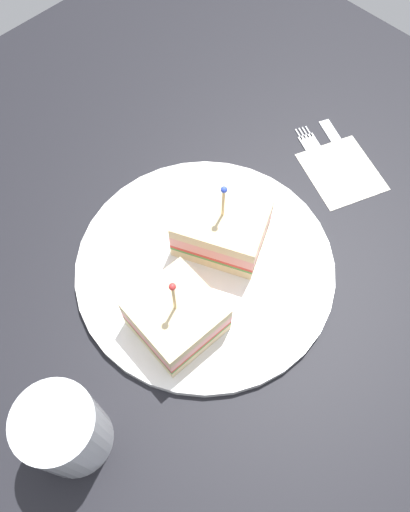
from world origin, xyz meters
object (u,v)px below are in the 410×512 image
Objects in this scene: knife at (342,149)px; sandwich_half_back at (176,317)px; drink_glass at (67,432)px; fork at (316,153)px; plate at (205,266)px; sandwich_half_front at (222,228)px; napkin at (342,172)px.

sandwich_half_back is at bearing 95.00° from knife.
fork is (6.15, -44.77, -4.13)cm from drink_glass.
plate is 2.60× the size of knife.
sandwich_half_front is 19.17cm from fork.
drink_glass is 0.84× the size of knife.
sandwich_half_front is 19.48cm from napkin.
sandwich_half_front is (0.94, -3.62, 3.28)cm from plate.
drink_glass is 0.99× the size of napkin.
napkin is (-3.55, -18.79, -3.72)cm from sandwich_half_front.
plate is at bearing 94.34° from fork.
sandwich_half_back reaches higher than fork.
sandwich_half_front is at bearing -69.43° from sandwich_half_back.
sandwich_half_front reaches higher than sandwich_half_back.
sandwich_half_front is at bearing 79.30° from napkin.
sandwich_half_front is 1.26× the size of drink_glass.
sandwich_half_front reaches higher than knife.
drink_glass is (-4.45, 22.33, 3.79)cm from plate.
sandwich_half_front is 1.05× the size of knife.
plate is 2.47× the size of sandwich_half_front.
plate reaches higher than napkin.
plate is 22.50cm from fork.
sandwich_half_front is 1.17× the size of sandwich_half_back.
sandwich_half_front is at bearing 92.31° from fork.
drink_glass is at bearing 101.26° from plate.
sandwich_half_front is 1.04× the size of fork.
sandwich_half_back is 30.34cm from fork.
drink_glass is (-5.39, 25.96, 0.51)cm from sandwich_half_front.
sandwich_half_front reaches higher than fork.
sandwich_half_back is 1.07× the size of napkin.
plate is at bearing 83.36° from napkin.
sandwich_half_front is 11.69cm from sandwich_half_back.
sandwich_half_back is at bearing 110.57° from sandwich_half_front.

